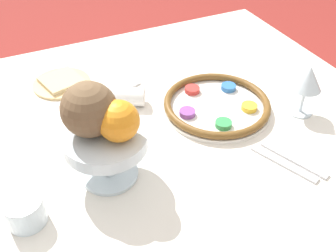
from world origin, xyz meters
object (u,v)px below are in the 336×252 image
Objects in this scene: fruit_stand at (106,145)px; orange_fruit at (118,121)px; coconut at (89,109)px; napkin_roll at (113,96)px; cup_near at (25,211)px; bread_plate at (62,82)px; wine_glass at (308,80)px; seder_plate at (216,104)px.

orange_fruit reaches higher than fruit_stand.
coconut is 0.64× the size of napkin_roll.
coconut reaches higher than cup_near.
coconut reaches higher than napkin_roll.
napkin_roll is (-0.11, 0.16, 0.02)m from bread_plate.
wine_glass is 0.78× the size of fruit_stand.
orange_fruit reaches higher than napkin_roll.
seder_plate is at bearing -161.11° from fruit_stand.
seder_plate is 3.74× the size of cup_near.
seder_plate is 3.38× the size of orange_fruit.
orange_fruit is at bearing -172.56° from cup_near.
fruit_stand is 1.00× the size of napkin_roll.
cup_near is (0.19, 0.05, -0.06)m from fruit_stand.
wine_glass is at bearing -176.84° from orange_fruit.
wine_glass is 1.81× the size of cup_near.
coconut is at bearing -157.50° from cup_near.
orange_fruit is 1.11× the size of cup_near.
cup_near is at bearing 14.95° from fruit_stand.
orange_fruit is (-0.03, 0.02, 0.07)m from fruit_stand.
wine_glass is 0.74m from cup_near.
wine_glass is at bearing 178.63° from coconut.
orange_fruit is 0.46m from bread_plate.
napkin_roll is at bearing -116.02° from coconut.
seder_plate is at bearing -156.22° from orange_fruit.
cup_near is (0.18, 0.46, 0.02)m from bread_plate.
fruit_stand is at bearing -41.32° from orange_fruit.
wine_glass is 1.22× the size of coconut.
orange_fruit reaches higher than seder_plate.
napkin_roll is at bearing -29.23° from seder_plate.
orange_fruit reaches higher than bread_plate.
coconut reaches higher than fruit_stand.
coconut is at bearing 88.89° from bread_plate.
coconut reaches higher than seder_plate.
orange_fruit is at bearing 75.92° from napkin_roll.
orange_fruit is at bearing 138.68° from fruit_stand.
orange_fruit reaches higher than wine_glass.
cup_near is at bearing 69.18° from bread_plate.
fruit_stand is at bearing 69.56° from napkin_roll.
coconut reaches higher than wine_glass.
wine_glass is at bearing -179.36° from fruit_stand.
napkin_roll is at bearing 124.24° from bread_plate.
cup_near is at bearing 17.51° from seder_plate.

